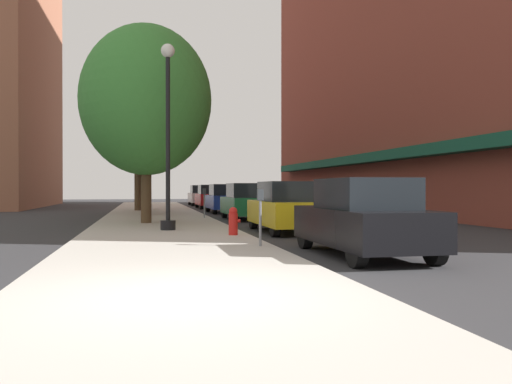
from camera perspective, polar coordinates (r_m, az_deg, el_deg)
The scene contains 16 objects.
ground_plane at distance 25.24m, azimuth -1.32°, elevation -2.86°, with size 90.00×90.00×0.00m, color #2D2D30.
sidewalk_slab at distance 25.82m, azimuth -10.50°, elevation -2.65°, with size 4.80×50.00×0.12m, color #B7B2A8.
building_far_background at distance 45.83m, azimuth -25.22°, elevation 11.27°, with size 6.80×18.00×20.21m.
lamppost at distance 17.38m, azimuth -9.31°, elevation 6.21°, with size 0.48×0.48×5.90m.
fire_hydrant at distance 15.29m, azimuth -2.42°, elevation -3.07°, with size 0.33×0.26×0.79m.
parking_meter_near at distance 12.35m, azimuth 0.46°, elevation -1.92°, with size 0.14×0.09×1.31m.
parking_meter_far at distance 23.94m, azimuth -5.49°, elevation -0.76°, with size 0.14×0.09×1.31m.
tree_near at distance 32.79m, azimuth -12.41°, elevation 6.98°, with size 4.61×4.61×7.74m.
tree_mid at distance 27.63m, azimuth -11.51°, elevation 7.11°, with size 4.31×4.31×7.04m.
tree_far at distance 21.17m, azimuth -11.57°, elevation 9.48°, with size 4.97×4.97×7.53m.
car_black at distance 11.69m, azimuth 11.25°, elevation -2.75°, with size 1.80×4.30×1.66m.
car_yellow at distance 17.60m, azimuth 3.27°, elevation -1.66°, with size 1.80×4.30×1.66m.
car_green at distance 24.52m, azimuth -1.03°, elevation -1.06°, with size 1.80×4.30×1.66m.
car_blue at distance 31.26m, azimuth -3.36°, elevation -0.73°, with size 1.80×4.30×1.66m.
car_red at distance 38.01m, azimuth -4.86°, elevation -0.52°, with size 1.80×4.30×1.66m.
car_white at distance 44.53m, azimuth -5.87°, elevation -0.38°, with size 1.80×4.30×1.66m.
Camera 1 is at (-0.56, -6.78, 1.46)m, focal length 37.79 mm.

